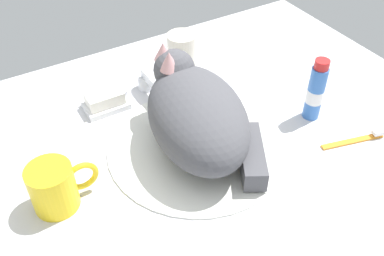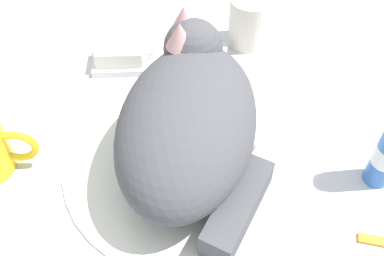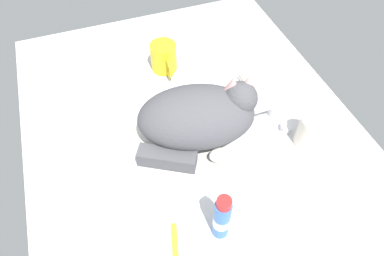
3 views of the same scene
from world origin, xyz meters
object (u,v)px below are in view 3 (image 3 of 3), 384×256
object	(u,v)px
rinse_cup	(311,131)
toothpaste_bottle	(222,218)
coffee_mug	(165,57)
soap_bar	(252,83)
cat	(200,116)
faucet	(271,109)

from	to	relation	value
rinse_cup	toothpaste_bottle	size ratio (longest dim) A/B	0.64
coffee_mug	rinse_cup	distance (cm)	45.11
soap_bar	toothpaste_bottle	bearing A→B (deg)	-34.30
cat	rinse_cup	size ratio (longest dim) A/B	3.66
soap_bar	toothpaste_bottle	distance (cm)	42.78
coffee_mug	toothpaste_bottle	distance (cm)	51.82
rinse_cup	soap_bar	world-z (taller)	rinse_cup
cat	toothpaste_bottle	bearing A→B (deg)	-10.74
coffee_mug	cat	bearing A→B (deg)	0.67
rinse_cup	soap_bar	bearing A→B (deg)	-166.69
coffee_mug	toothpaste_bottle	bearing A→B (deg)	-4.80
cat	coffee_mug	size ratio (longest dim) A/B	2.73
cat	rinse_cup	xyz separation A→B (cm)	(10.66, 24.41, -3.34)
faucet	soap_bar	xyz separation A→B (cm)	(-10.33, -0.65, 0.17)
faucet	soap_bar	bearing A→B (deg)	-176.41
faucet	rinse_cup	world-z (taller)	rinse_cup
toothpaste_bottle	cat	bearing A→B (deg)	169.26
faucet	coffee_mug	distance (cm)	33.63
cat	soap_bar	bearing A→B (deg)	118.87
faucet	rinse_cup	size ratio (longest dim) A/B	1.71
faucet	coffee_mug	xyz separation A→B (cm)	(-26.73, -20.33, 1.83)
soap_bar	toothpaste_bottle	world-z (taller)	toothpaste_bottle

